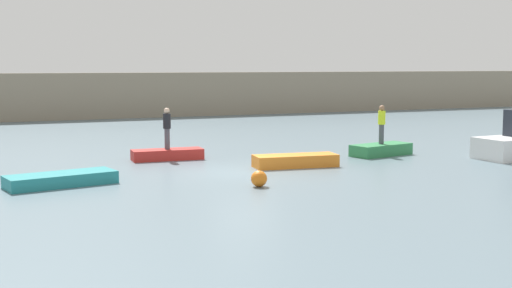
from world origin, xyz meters
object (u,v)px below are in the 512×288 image
at_px(person_hiviz_shirt, 382,122).
at_px(mooring_buoy, 259,179).
at_px(rowboat_orange, 295,161).
at_px(person_dark_shirt, 167,126).
at_px(rowboat_red, 167,154).
at_px(rowboat_teal, 61,179).
at_px(rowboat_green, 381,150).

height_order(person_hiviz_shirt, mooring_buoy, person_hiviz_shirt).
xyz_separation_m(rowboat_orange, person_dark_shirt, (-4.09, 3.84, 1.18)).
relative_size(rowboat_red, rowboat_orange, 0.90).
xyz_separation_m(rowboat_teal, mooring_buoy, (5.94, -2.74, 0.06)).
relative_size(rowboat_teal, person_hiviz_shirt, 2.07).
relative_size(rowboat_orange, person_hiviz_shirt, 1.92).
bearing_deg(rowboat_red, mooring_buoy, -78.25).
height_order(rowboat_teal, rowboat_orange, rowboat_orange).
height_order(rowboat_orange, person_dark_shirt, person_dark_shirt).
xyz_separation_m(rowboat_teal, person_hiviz_shirt, (13.88, 2.20, 1.25)).
bearing_deg(mooring_buoy, rowboat_green, 31.90).
bearing_deg(person_hiviz_shirt, rowboat_teal, -170.99).
height_order(rowboat_green, person_hiviz_shirt, person_hiviz_shirt).
distance_m(rowboat_red, rowboat_orange, 5.61).
xyz_separation_m(rowboat_teal, person_dark_shirt, (4.85, 4.51, 1.21)).
bearing_deg(rowboat_orange, person_dark_shirt, 143.16).
bearing_deg(person_dark_shirt, rowboat_orange, -43.19).
bearing_deg(person_hiviz_shirt, person_dark_shirt, 165.63).
xyz_separation_m(rowboat_red, rowboat_orange, (4.09, -3.84, 0.02)).
distance_m(rowboat_red, mooring_buoy, 7.34).
distance_m(person_hiviz_shirt, mooring_buoy, 9.42).
height_order(rowboat_teal, person_hiviz_shirt, person_hiviz_shirt).
xyz_separation_m(rowboat_orange, rowboat_green, (4.94, 1.53, 0.01)).
relative_size(person_hiviz_shirt, mooring_buoy, 3.18).
xyz_separation_m(person_hiviz_shirt, mooring_buoy, (-7.94, -4.94, -1.19)).
bearing_deg(person_hiviz_shirt, rowboat_green, 0.00).
xyz_separation_m(person_hiviz_shirt, person_dark_shirt, (-9.03, 2.31, -0.04)).
bearing_deg(rowboat_green, rowboat_teal, 176.02).
bearing_deg(rowboat_teal, person_dark_shirt, 31.20).
xyz_separation_m(rowboat_red, mooring_buoy, (1.10, -7.25, 0.04)).
bearing_deg(person_hiviz_shirt, rowboat_orange, -162.81).
bearing_deg(rowboat_green, person_hiviz_shirt, 167.01).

